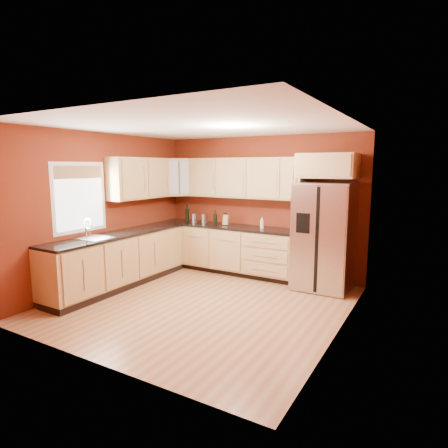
{
  "coord_description": "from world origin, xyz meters",
  "views": [
    {
      "loc": [
        2.98,
        -4.49,
        2.03
      ],
      "look_at": [
        -0.14,
        0.9,
        1.08
      ],
      "focal_mm": 30.0,
      "sensor_mm": 36.0,
      "label": 1
    }
  ],
  "objects_px": {
    "refrigerator": "(323,236)",
    "canister_left": "(194,218)",
    "wine_bottle_a": "(215,217)",
    "knife_block": "(226,220)",
    "soap_dispenser": "(262,223)"
  },
  "relations": [
    {
      "from": "refrigerator",
      "to": "canister_left",
      "type": "distance_m",
      "value": 2.6
    },
    {
      "from": "refrigerator",
      "to": "wine_bottle_a",
      "type": "bearing_deg",
      "value": -179.96
    },
    {
      "from": "wine_bottle_a",
      "to": "knife_block",
      "type": "relative_size",
      "value": 1.5
    },
    {
      "from": "wine_bottle_a",
      "to": "knife_block",
      "type": "bearing_deg",
      "value": 23.7
    },
    {
      "from": "refrigerator",
      "to": "soap_dispenser",
      "type": "xyz_separation_m",
      "value": [
        -1.15,
        0.08,
        0.13
      ]
    },
    {
      "from": "wine_bottle_a",
      "to": "refrigerator",
      "type": "bearing_deg",
      "value": 0.04
    },
    {
      "from": "refrigerator",
      "to": "canister_left",
      "type": "relative_size",
      "value": 9.38
    },
    {
      "from": "canister_left",
      "to": "soap_dispenser",
      "type": "xyz_separation_m",
      "value": [
        1.45,
        0.07,
        0.01
      ]
    },
    {
      "from": "knife_block",
      "to": "soap_dispenser",
      "type": "distance_m",
      "value": 0.76
    },
    {
      "from": "refrigerator",
      "to": "wine_bottle_a",
      "type": "relative_size",
      "value": 6.05
    },
    {
      "from": "canister_left",
      "to": "wine_bottle_a",
      "type": "height_order",
      "value": "wine_bottle_a"
    },
    {
      "from": "canister_left",
      "to": "wine_bottle_a",
      "type": "relative_size",
      "value": 0.64
    },
    {
      "from": "wine_bottle_a",
      "to": "soap_dispenser",
      "type": "relative_size",
      "value": 1.46
    },
    {
      "from": "knife_block",
      "to": "soap_dispenser",
      "type": "xyz_separation_m",
      "value": [
        0.76,
        -0.01,
        0.0
      ]
    },
    {
      "from": "canister_left",
      "to": "knife_block",
      "type": "distance_m",
      "value": 0.69
    }
  ]
}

